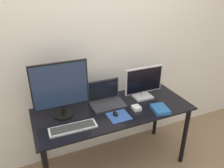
% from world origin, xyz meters
% --- Properties ---
extents(wall_back, '(7.00, 0.05, 2.50)m').
position_xyz_m(wall_back, '(0.00, 0.73, 1.25)').
color(wall_back, silver).
rests_on(wall_back, ground_plane).
extents(desk, '(1.59, 0.67, 0.75)m').
position_xyz_m(desk, '(0.00, 0.33, 0.64)').
color(desk, black).
rests_on(desk, ground_plane).
extents(monitor_left, '(0.52, 0.19, 0.54)m').
position_xyz_m(monitor_left, '(-0.49, 0.42, 1.03)').
color(monitor_left, black).
rests_on(monitor_left, desk).
extents(monitor_right, '(0.44, 0.14, 0.36)m').
position_xyz_m(monitor_right, '(0.39, 0.42, 0.93)').
color(monitor_right, silver).
rests_on(monitor_right, desk).
extents(laptop, '(0.35, 0.24, 0.24)m').
position_xyz_m(laptop, '(-0.03, 0.46, 0.81)').
color(laptop, '#333338').
rests_on(laptop, desk).
extents(keyboard, '(0.42, 0.14, 0.02)m').
position_xyz_m(keyboard, '(-0.46, 0.17, 0.75)').
color(keyboard, silver).
rests_on(keyboard, desk).
extents(mousepad, '(0.20, 0.19, 0.00)m').
position_xyz_m(mousepad, '(-0.01, 0.18, 0.75)').
color(mousepad, '#2D519E').
rests_on(mousepad, desk).
extents(mouse, '(0.04, 0.07, 0.03)m').
position_xyz_m(mouse, '(-0.03, 0.21, 0.77)').
color(mouse, black).
rests_on(mouse, mousepad).
extents(book, '(0.18, 0.21, 0.04)m').
position_xyz_m(book, '(0.41, 0.11, 0.77)').
color(book, '#235B9E').
rests_on(book, desk).
extents(power_brick, '(0.08, 0.09, 0.04)m').
position_xyz_m(power_brick, '(0.20, 0.23, 0.76)').
color(power_brick, white).
rests_on(power_brick, desk).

